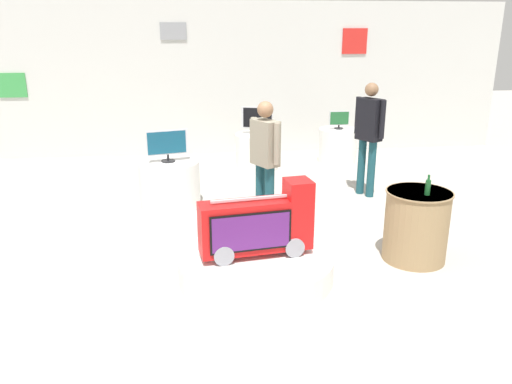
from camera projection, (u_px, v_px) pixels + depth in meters
name	position (u px, v px, depth m)	size (l,w,h in m)	color
ground_plane	(232.00, 264.00, 5.59)	(30.00, 30.00, 0.00)	#B2ADA3
back_wall_display	(210.00, 80.00, 10.09)	(12.05, 0.13, 3.00)	silver
main_display_pedestal	(256.00, 266.00, 5.25)	(1.61, 1.61, 0.26)	white
novelty_firetruck_tv	(258.00, 226.00, 5.11)	(1.18, 0.48, 0.77)	gray
display_pedestal_left_rear	(170.00, 183.00, 7.38)	(0.88, 0.88, 0.65)	white
tv_on_left_rear	(167.00, 144.00, 7.19)	(0.59, 0.20, 0.46)	black
display_pedestal_center_rear	(338.00, 146.00, 9.75)	(0.73, 0.73, 0.65)	white
tv_on_center_rear	(339.00, 119.00, 9.59)	(0.38, 0.17, 0.34)	black
display_pedestal_right_rear	(257.00, 152.00, 9.28)	(0.79, 0.79, 0.65)	white
tv_on_right_rear	(257.00, 119.00, 9.09)	(0.55, 0.22, 0.49)	black
side_table_round	(416.00, 225.00, 5.59)	(0.72, 0.72, 0.80)	#9E7F56
bottle_on_side_table	(428.00, 187.00, 5.33)	(0.06, 0.06, 0.22)	#195926
shopper_browsing_near_truck	(369.00, 131.00, 7.61)	(0.36, 0.50, 1.72)	#194751
shopper_browsing_rear	(265.00, 156.00, 6.30)	(0.36, 0.50, 1.64)	#194751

